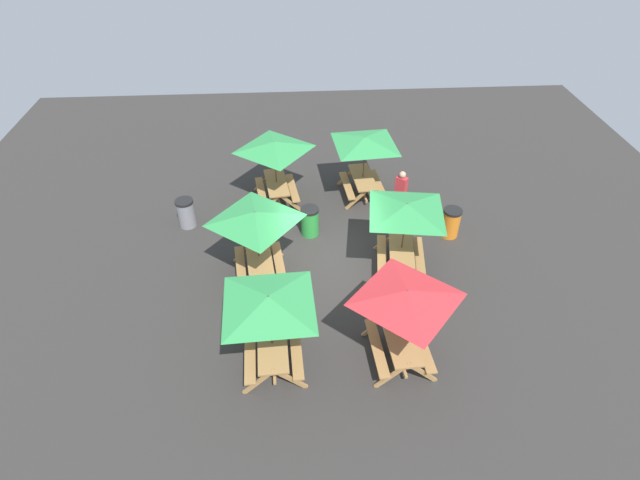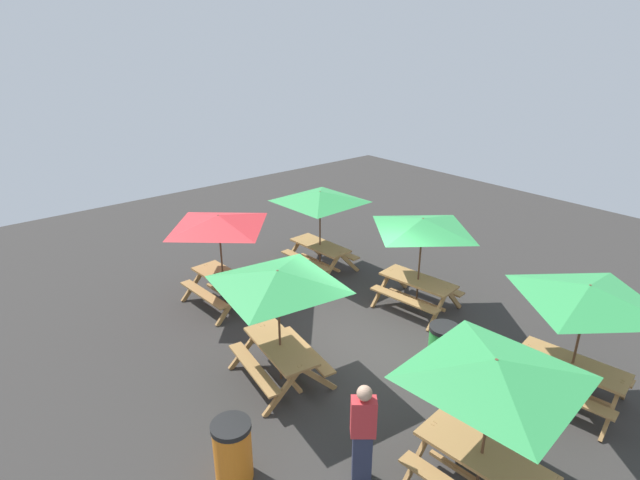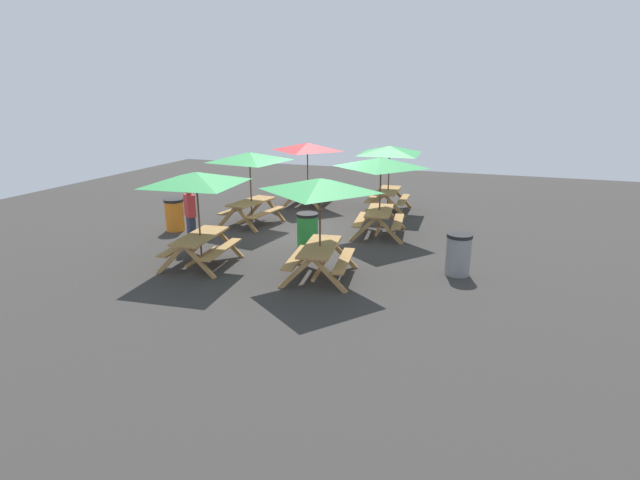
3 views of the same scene
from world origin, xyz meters
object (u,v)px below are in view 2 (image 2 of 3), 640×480
(picnic_table_2, at_px, (278,286))
(picnic_table_4, at_px, (422,231))
(picnic_table_5, at_px, (493,380))
(trash_bin_green, at_px, (443,348))
(trash_bin_orange, at_px, (233,451))
(trash_bin_gray, at_px, (575,298))
(picnic_table_3, at_px, (219,228))
(picnic_table_1, at_px, (587,302))
(picnic_table_0, at_px, (320,202))
(person_standing, at_px, (363,432))

(picnic_table_2, xyz_separation_m, picnic_table_4, (-0.13, 4.11, 0.00))
(picnic_table_5, bearing_deg, trash_bin_green, 132.43)
(trash_bin_orange, bearing_deg, picnic_table_2, 127.39)
(picnic_table_4, height_order, picnic_table_5, same)
(picnic_table_2, bearing_deg, trash_bin_gray, 77.71)
(picnic_table_2, relative_size, picnic_table_5, 0.99)
(picnic_table_2, distance_m, picnic_table_3, 3.36)
(picnic_table_1, distance_m, picnic_table_5, 3.03)
(picnic_table_0, bearing_deg, trash_bin_gray, 23.94)
(picnic_table_3, bearing_deg, picnic_table_5, -3.78)
(picnic_table_1, relative_size, picnic_table_5, 0.83)
(picnic_table_4, height_order, person_standing, picnic_table_4)
(picnic_table_1, bearing_deg, picnic_table_2, -143.72)
(picnic_table_0, height_order, trash_bin_green, picnic_table_0)
(picnic_table_1, distance_m, person_standing, 4.39)
(picnic_table_4, distance_m, trash_bin_gray, 3.90)
(picnic_table_0, bearing_deg, picnic_table_1, -3.11)
(picnic_table_0, bearing_deg, picnic_table_5, -25.83)
(picnic_table_4, distance_m, trash_bin_green, 2.87)
(picnic_table_0, xyz_separation_m, picnic_table_4, (3.15, 0.41, 0.00))
(picnic_table_5, height_order, trash_bin_green, picnic_table_5)
(picnic_table_2, bearing_deg, picnic_table_1, 52.52)
(picnic_table_1, bearing_deg, trash_bin_gray, 105.55)
(picnic_table_2, bearing_deg, picnic_table_4, 100.21)
(picnic_table_4, bearing_deg, picnic_table_0, -179.70)
(person_standing, bearing_deg, picnic_table_5, 171.15)
(picnic_table_2, bearing_deg, trash_bin_green, 63.80)
(picnic_table_0, xyz_separation_m, person_standing, (5.95, -4.16, -1.10))
(picnic_table_1, xyz_separation_m, picnic_table_5, (0.15, -3.02, 0.00))
(picnic_table_0, relative_size, picnic_table_2, 1.01)
(trash_bin_gray, bearing_deg, trash_bin_green, -100.04)
(picnic_table_0, distance_m, picnic_table_2, 4.94)
(picnic_table_1, xyz_separation_m, picnic_table_3, (-7.06, -2.98, 0.00))
(picnic_table_1, bearing_deg, picnic_table_5, -94.86)
(picnic_table_1, relative_size, picnic_table_4, 1.00)
(trash_bin_orange, xyz_separation_m, person_standing, (1.24, 1.42, 0.39))
(picnic_table_4, distance_m, trash_bin_orange, 6.37)
(picnic_table_3, xyz_separation_m, trash_bin_orange, (4.73, -2.54, -1.49))
(picnic_table_1, distance_m, trash_bin_gray, 3.54)
(picnic_table_0, distance_m, picnic_table_3, 3.04)
(trash_bin_orange, bearing_deg, picnic_table_3, 151.77)
(trash_bin_green, bearing_deg, picnic_table_3, -159.25)
(trash_bin_orange, bearing_deg, picnic_table_4, 104.61)
(trash_bin_green, bearing_deg, picnic_table_0, 167.53)
(picnic_table_2, relative_size, picnic_table_3, 1.20)
(trash_bin_gray, bearing_deg, person_standing, -88.53)
(picnic_table_2, xyz_separation_m, picnic_table_5, (3.92, 0.62, 0.00))
(trash_bin_gray, bearing_deg, trash_bin_orange, -97.12)
(picnic_table_5, bearing_deg, trash_bin_gray, 98.48)
(picnic_table_3, xyz_separation_m, picnic_table_4, (3.17, 3.46, 0.00))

